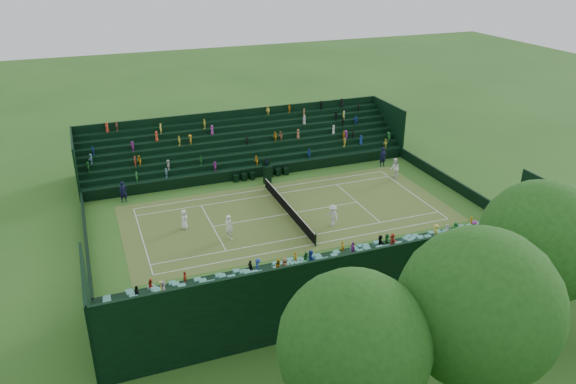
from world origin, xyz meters
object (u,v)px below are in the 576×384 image
(tennis_net, at_px, (288,208))
(player_near_east, at_px, (229,227))
(umpire_chair, at_px, (267,172))
(player_far_west, at_px, (395,169))
(player_far_east, at_px, (333,215))
(player_near_west, at_px, (184,219))

(tennis_net, relative_size, player_near_east, 5.84)
(umpire_chair, distance_m, player_near_east, 11.09)
(umpire_chair, height_order, player_near_east, umpire_chair)
(player_far_west, bearing_deg, player_near_east, -48.61)
(player_near_east, height_order, player_far_east, player_near_east)
(player_far_east, bearing_deg, player_far_west, 108.77)
(tennis_net, distance_m, player_far_east, 4.09)
(tennis_net, xyz_separation_m, player_far_east, (3.15, 2.58, 0.36))
(player_far_west, bearing_deg, umpire_chair, -82.64)
(player_far_west, bearing_deg, player_far_east, -32.00)
(player_far_west, xyz_separation_m, player_far_east, (6.73, -9.61, -0.11))
(umpire_chair, height_order, player_near_west, umpire_chair)
(umpire_chair, distance_m, player_far_east, 10.21)
(umpire_chair, relative_size, player_far_west, 1.27)
(tennis_net, distance_m, player_near_west, 8.54)
(umpire_chair, distance_m, player_far_west, 12.12)
(player_far_east, bearing_deg, player_near_east, -111.72)
(umpire_chair, bearing_deg, player_far_east, 11.65)
(player_far_west, bearing_deg, player_near_west, -58.50)
(player_near_west, xyz_separation_m, player_far_east, (3.63, 11.10, 0.09))
(umpire_chair, xyz_separation_m, player_far_east, (10.00, 2.06, -0.19))
(umpire_chair, xyz_separation_m, player_near_east, (9.21, -6.19, -0.08))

